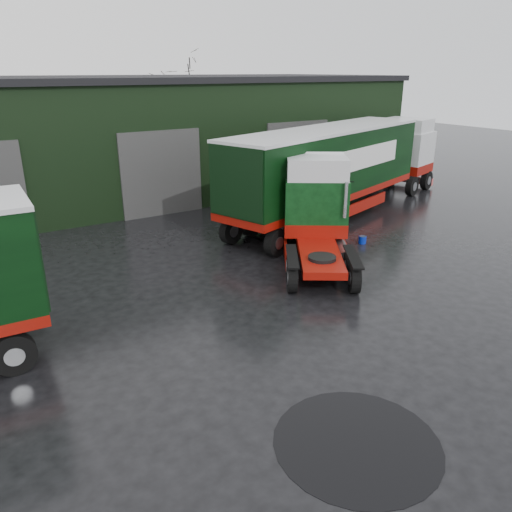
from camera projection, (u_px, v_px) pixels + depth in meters
The scene contains 8 objects.
ground at pixel (309, 356), 12.31m from camera, with size 100.00×100.00×0.00m, color black.
warehouse at pixel (119, 135), 28.03m from camera, with size 32.40×12.40×6.30m.
hero_tractor at pixel (319, 217), 17.16m from camera, with size 2.55×6.01×3.73m, color black, non-canonical shape.
lorry_right at pixel (327, 175), 22.69m from camera, with size 2.81×16.22×4.26m, color silver, non-canonical shape.
wash_bucket at pixel (362, 240), 20.24m from camera, with size 0.32×0.32×0.30m, color #0822B0.
tree_back_b at pixel (177, 108), 39.74m from camera, with size 4.40×4.40×7.50m, color black, non-canonical shape.
puddle_0 at pixel (357, 443), 9.44m from camera, with size 3.19×3.19×0.01m, color black.
puddle_1 at pixel (329, 263), 18.24m from camera, with size 1.69×1.69×0.01m, color black.
Camera 1 is at (-6.80, -8.31, 6.63)m, focal length 35.00 mm.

